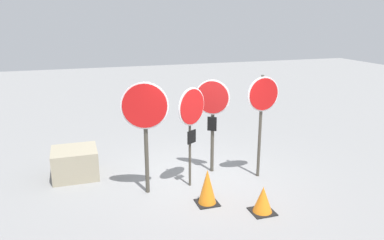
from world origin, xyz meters
The scene contains 8 objects.
ground_plane centered at (0.00, 0.00, 0.00)m, with size 40.00×40.00×0.00m, color gray.
stop_sign_0 centered at (-1.28, -0.40, 1.68)m, with size 0.94×0.25×2.38m.
stop_sign_1 centered at (-0.29, -0.35, 1.64)m, with size 0.69×0.45×2.20m.
stop_sign_2 centered at (0.40, 0.24, 1.57)m, with size 0.69×0.46×2.24m.
stop_sign_3 centered at (1.35, -0.36, 1.74)m, with size 0.77×0.15×2.38m.
traffic_cone_0 centered at (0.65, -1.85, 0.26)m, with size 0.45×0.45×0.52m.
traffic_cone_1 centered at (-0.24, -1.20, 0.36)m, with size 0.43×0.43×0.72m.
storage_crate centered at (-2.70, 0.96, 0.34)m, with size 1.01×0.95×0.67m.
Camera 1 is at (-2.60, -7.54, 3.63)m, focal length 35.00 mm.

